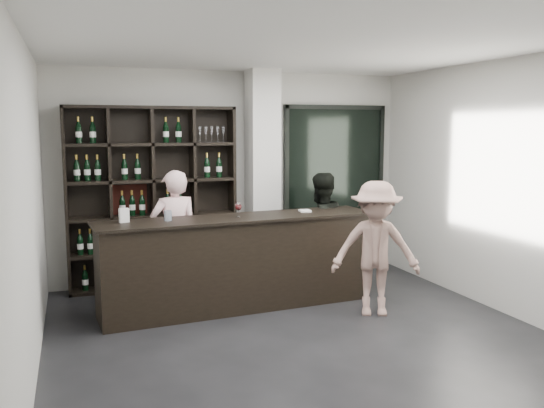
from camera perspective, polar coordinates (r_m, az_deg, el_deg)
name	(u,v)px	position (r m, az deg, el deg)	size (l,w,h in m)	color
floor	(308,343)	(5.90, 3.55, -13.60)	(5.00, 5.50, 0.01)	black
wine_shelf	(153,198)	(7.75, -11.73, 0.58)	(2.20, 0.35, 2.40)	black
structural_column	(263,177)	(7.97, -0.92, 2.73)	(0.40, 0.40, 2.90)	silver
glass_panel	(335,176)	(8.62, 6.22, 2.73)	(1.60, 0.08, 2.10)	black
tasting_counter	(239,262)	(6.82, -3.24, -5.79)	(3.32, 0.69, 1.09)	black
taster_pink	(175,236)	(7.13, -9.62, -3.15)	(0.59, 0.39, 1.62)	beige
taster_black	(320,230)	(7.70, 4.80, -2.60)	(0.75, 0.58, 1.53)	black
customer	(376,249)	(6.62, 10.23, -4.37)	(0.99, 0.57, 1.53)	gray
wine_glass	(238,209)	(6.66, -3.37, -0.47)	(0.08, 0.08, 0.20)	white
spit_cup	(168,216)	(6.52, -10.27, -1.14)	(0.09, 0.09, 0.11)	silver
napkin_stack	(305,211)	(7.12, 3.27, -0.67)	(0.13, 0.13, 0.02)	white
card_stand	(124,215)	(6.50, -14.45, -1.10)	(0.10, 0.05, 0.16)	white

